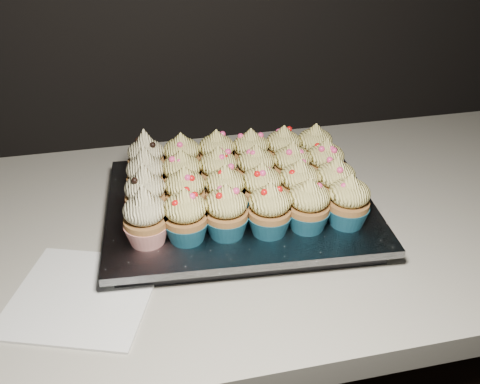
{
  "coord_description": "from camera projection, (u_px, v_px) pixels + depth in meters",
  "views": [
    {
      "loc": [
        -0.21,
        0.99,
        1.39
      ],
      "look_at": [
        -0.05,
        1.69,
        0.95
      ],
      "focal_mm": 40.0,
      "sensor_mm": 36.0,
      "label": 1
    }
  ],
  "objects": [
    {
      "name": "worktop",
      "position": [
        266.0,
        222.0,
        0.89
      ],
      "size": [
        2.44,
        0.64,
        0.04
      ],
      "primitive_type": "cube",
      "color": "beige",
      "rests_on": "cabinet"
    },
    {
      "name": "napkin",
      "position": [
        83.0,
        295.0,
        0.71
      ],
      "size": [
        0.23,
        0.23,
        0.0
      ],
      "primitive_type": "cube",
      "rotation": [
        0.0,
        0.0,
        -0.34
      ],
      "color": "white",
      "rests_on": "worktop"
    },
    {
      "name": "baking_tray",
      "position": [
        240.0,
        213.0,
        0.86
      ],
      "size": [
        0.41,
        0.32,
        0.02
      ],
      "primitive_type": "cube",
      "rotation": [
        0.0,
        0.0,
        -0.08
      ],
      "color": "black",
      "rests_on": "worktop"
    },
    {
      "name": "foil_lining",
      "position": [
        240.0,
        204.0,
        0.85
      ],
      "size": [
        0.44,
        0.36,
        0.01
      ],
      "primitive_type": "cube",
      "rotation": [
        0.0,
        0.0,
        -0.08
      ],
      "color": "silver",
      "rests_on": "baking_tray"
    },
    {
      "name": "cupcake_0",
      "position": [
        145.0,
        218.0,
        0.74
      ],
      "size": [
        0.06,
        0.06,
        0.1
      ],
      "color": "red",
      "rests_on": "foil_lining"
    },
    {
      "name": "cupcake_1",
      "position": [
        186.0,
        217.0,
        0.74
      ],
      "size": [
        0.06,
        0.06,
        0.08
      ],
      "color": "#185973",
      "rests_on": "foil_lining"
    },
    {
      "name": "cupcake_2",
      "position": [
        226.0,
        212.0,
        0.75
      ],
      "size": [
        0.06,
        0.06,
        0.08
      ],
      "color": "#185973",
      "rests_on": "foil_lining"
    },
    {
      "name": "cupcake_3",
      "position": [
        270.0,
        210.0,
        0.76
      ],
      "size": [
        0.06,
        0.06,
        0.08
      ],
      "color": "#185973",
      "rests_on": "foil_lining"
    },
    {
      "name": "cupcake_4",
      "position": [
        308.0,
        206.0,
        0.77
      ],
      "size": [
        0.06,
        0.06,
        0.08
      ],
      "color": "#185973",
      "rests_on": "foil_lining"
    },
    {
      "name": "cupcake_5",
      "position": [
        349.0,
        202.0,
        0.77
      ],
      "size": [
        0.06,
        0.06,
        0.08
      ],
      "color": "#185973",
      "rests_on": "foil_lining"
    },
    {
      "name": "cupcake_6",
      "position": [
        146.0,
        195.0,
        0.79
      ],
      "size": [
        0.06,
        0.06,
        0.1
      ],
      "color": "red",
      "rests_on": "foil_lining"
    },
    {
      "name": "cupcake_7",
      "position": [
        186.0,
        193.0,
        0.79
      ],
      "size": [
        0.06,
        0.06,
        0.08
      ],
      "color": "#185973",
      "rests_on": "foil_lining"
    },
    {
      "name": "cupcake_8",
      "position": [
        225.0,
        192.0,
        0.8
      ],
      "size": [
        0.06,
        0.06,
        0.08
      ],
      "color": "#185973",
      "rests_on": "foil_lining"
    },
    {
      "name": "cupcake_9",
      "position": [
        261.0,
        189.0,
        0.8
      ],
      "size": [
        0.06,
        0.06,
        0.08
      ],
      "color": "#185973",
      "rests_on": "foil_lining"
    },
    {
      "name": "cupcake_10",
      "position": [
        299.0,
        186.0,
        0.81
      ],
      "size": [
        0.06,
        0.06,
        0.08
      ],
      "color": "#185973",
      "rests_on": "foil_lining"
    },
    {
      "name": "cupcake_11",
      "position": [
        335.0,
        183.0,
        0.82
      ],
      "size": [
        0.06,
        0.06,
        0.08
      ],
      "color": "#185973",
      "rests_on": "foil_lining"
    },
    {
      "name": "cupcake_12",
      "position": [
        146.0,
        176.0,
        0.83
      ],
      "size": [
        0.06,
        0.06,
        0.1
      ],
      "color": "red",
      "rests_on": "foil_lining"
    },
    {
      "name": "cupcake_13",
      "position": [
        182.0,
        176.0,
        0.84
      ],
      "size": [
        0.06,
        0.06,
        0.08
      ],
      "color": "#185973",
      "rests_on": "foil_lining"
    },
    {
      "name": "cupcake_14",
      "position": [
        218.0,
        172.0,
        0.85
      ],
      "size": [
        0.06,
        0.06,
        0.08
      ],
      "color": "#185973",
      "rests_on": "foil_lining"
    },
    {
      "name": "cupcake_15",
      "position": [
        256.0,
        170.0,
        0.86
      ],
      "size": [
        0.06,
        0.06,
        0.08
      ],
      "color": "#185973",
      "rests_on": "foil_lining"
    },
    {
      "name": "cupcake_16",
      "position": [
        292.0,
        167.0,
        0.86
      ],
      "size": [
        0.06,
        0.06,
        0.08
      ],
      "color": "#185973",
      "rests_on": "foil_lining"
    },
    {
      "name": "cupcake_17",
      "position": [
        325.0,
        164.0,
        0.87
      ],
      "size": [
        0.06,
        0.06,
        0.08
      ],
      "color": "#185973",
      "rests_on": "foil_lining"
    },
    {
      "name": "cupcake_18",
      "position": [
        146.0,
        159.0,
        0.88
      ],
      "size": [
        0.06,
        0.06,
        0.1
      ],
      "color": "red",
      "rests_on": "foil_lining"
    },
    {
      "name": "cupcake_19",
      "position": [
        182.0,
        158.0,
        0.89
      ],
      "size": [
        0.06,
        0.06,
        0.08
      ],
      "color": "#185973",
      "rests_on": "foil_lining"
    },
    {
      "name": "cupcake_20",
      "position": [
        217.0,
        155.0,
        0.9
      ],
      "size": [
        0.06,
        0.06,
        0.08
      ],
      "color": "#185973",
      "rests_on": "foil_lining"
    },
    {
      "name": "cupcake_21",
      "position": [
        251.0,
        153.0,
        0.91
      ],
      "size": [
        0.06,
        0.06,
        0.08
      ],
      "color": "#185973",
      "rests_on": "foil_lining"
    },
    {
      "name": "cupcake_22",
      "position": [
        283.0,
        150.0,
        0.92
      ],
      "size": [
        0.06,
        0.06,
        0.08
      ],
      "color": "#185973",
      "rests_on": "foil_lining"
    },
    {
      "name": "cupcake_23",
      "position": [
        314.0,
        148.0,
        0.92
      ],
      "size": [
        0.06,
        0.06,
        0.08
      ],
      "color": "#185973",
      "rests_on": "foil_lining"
    }
  ]
}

